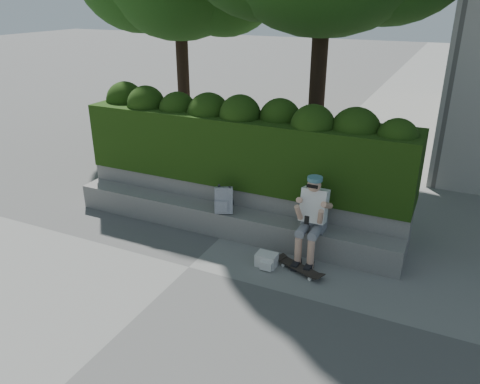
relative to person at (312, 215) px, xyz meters
The scene contains 8 objects.
ground 2.07m from the person, 146.26° to the right, with size 80.00×80.00×0.00m, color slate.
bench_ledge 1.69m from the person, behind, with size 6.00×0.45×0.45m, color gray.
planter_wall 1.77m from the person, 157.69° to the left, with size 6.00×0.50×0.75m, color gray.
hedge 1.92m from the person, 151.14° to the left, with size 6.00×1.00×1.20m, color black.
person is the anchor object (origin of this frame).
skateboard 0.83m from the person, 92.29° to the right, with size 0.76×0.44×0.08m.
backpack_plaid 1.58m from the person, behind, with size 0.30×0.16×0.44m, color #B4B3B8.
backpack_ground 0.98m from the person, 136.31° to the right, with size 0.32×0.23×0.21m, color silver.
Camera 1 is at (3.36, -5.26, 3.89)m, focal length 35.00 mm.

